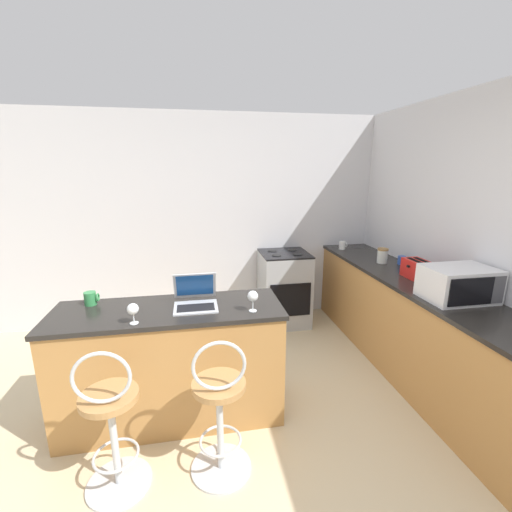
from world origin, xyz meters
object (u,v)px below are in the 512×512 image
bar_stool_near (112,425)px  laptop (195,297)px  wine_glass_tall (133,310)px  toaster (417,269)px  storage_jar (382,256)px  wine_glass_short (253,297)px  mug_green (91,298)px  mug_blue (402,260)px  mug_white (342,245)px  stove_range (284,288)px  microwave (459,284)px  bar_stool_far (220,411)px

bar_stool_near → laptop: 0.98m
wine_glass_tall → laptop: bearing=31.8°
laptop → wine_glass_tall: laptop is taller
toaster → storage_jar: toaster is taller
bar_stool_near → wine_glass_short: wine_glass_short is taller
mug_green → wine_glass_short: (1.20, -0.34, 0.06)m
mug_blue → mug_white: mug_white is taller
laptop → mug_blue: laptop is taller
bar_stool_near → mug_green: (-0.26, 0.78, 0.52)m
toaster → stove_range: 1.64m
microwave → stove_range: (-0.94, 1.75, -0.60)m
bar_stool_near → bar_stool_far: bearing=0.0°
laptop → toaster: laptop is taller
stove_range → toaster: bearing=-51.3°
bar_stool_near → wine_glass_short: (0.94, 0.44, 0.58)m
bar_stool_far → mug_blue: (2.11, 1.39, 0.52)m
mug_green → mug_blue: mug_green is taller
microwave → storage_jar: 1.11m
stove_range → storage_jar: (0.94, -0.64, 0.55)m
bar_stool_far → mug_blue: bearing=33.5°
mug_blue → toaster: bearing=-108.0°
bar_stool_near → wine_glass_short: bearing=25.2°
bar_stool_near → laptop: size_ratio=3.00×
mug_green → mug_white: bearing=27.6°
wine_glass_short → microwave: bearing=-2.4°
toaster → mug_green: 2.87m
bar_stool_far → microwave: 2.05m
toaster → mug_green: (-2.86, -0.14, -0.04)m
bar_stool_far → mug_white: bearing=50.9°
microwave → toaster: 0.55m
wine_glass_short → mug_blue: bearing=27.7°
wine_glass_tall → mug_white: size_ratio=1.40×
mug_blue → wine_glass_short: wine_glass_short is taller
mug_blue → mug_white: 0.86m
bar_stool_far → stove_range: bar_stool_far is taller
microwave → storage_jar: (-0.00, 1.11, -0.05)m
mug_green → wine_glass_short: 1.25m
toaster → mug_white: toaster is taller
laptop → wine_glass_tall: 0.49m
microwave → mug_white: bearing=95.0°
microwave → mug_blue: (0.18, 1.02, -0.09)m
microwave → mug_green: microwave is taller
stove_range → laptop: bearing=-126.7°
toaster → microwave: bearing=-92.5°
wine_glass_short → wine_glass_tall: bearing=-175.9°
laptop → storage_jar: laptop is taller
laptop → mug_green: bearing=169.4°
bar_stool_near → mug_green: mug_green is taller
toaster → mug_blue: size_ratio=2.75×
toaster → storage_jar: (-0.03, 0.56, -0.01)m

